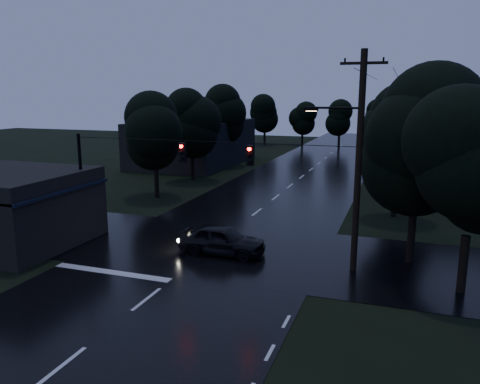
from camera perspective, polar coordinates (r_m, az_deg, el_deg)
The scene contains 18 objects.
ground at distance 16.07m, azimuth -20.89°, elevation -19.28°, with size 160.00×160.00×0.00m, color black.
main_road at distance 42.13m, azimuth 6.12°, elevation 0.71°, with size 12.00×120.00×0.02m, color black.
cross_street at distance 25.47m, azimuth -3.28°, elevation -6.71°, with size 60.00×9.00×0.02m, color black.
building_far_right at distance 44.91m, azimuth 25.10°, elevation 3.19°, with size 10.00×14.00×4.40m, color black.
building_far_left at distance 55.71m, azimuth -5.62°, elevation 6.03°, with size 10.00×16.00×5.00m, color black.
utility_pole_main at distance 21.55m, azimuth 14.04°, elevation 3.92°, with size 3.50×0.30×10.00m.
utility_pole_far at distance 38.52m, azimuth 17.70°, elevation 5.01°, with size 2.00×0.30×7.50m.
anchor_pole_left at distance 27.60m, azimuth -18.72°, elevation 0.57°, with size 0.18×0.18×6.00m, color black.
span_signals at distance 23.18m, azimuth -3.12°, elevation 4.76°, with size 15.00×0.37×1.12m.
tree_corner_near at distance 23.38m, azimuth 20.96°, elevation 5.91°, with size 4.48×4.48×9.44m.
tree_corner_far at distance 20.65m, azimuth 26.54°, elevation 2.65°, with size 3.92×3.92×8.26m.
tree_left_a at distance 37.22m, azimuth -10.37°, elevation 7.27°, with size 3.92×3.92×8.26m.
tree_left_b at distance 44.57m, azimuth -5.96°, elevation 8.60°, with size 4.20×4.20×8.85m.
tree_left_c at distance 53.98m, azimuth -1.98°, elevation 9.62°, with size 4.48×4.48×9.44m.
tree_right_a at distance 32.37m, azimuth 18.78°, elevation 6.84°, with size 4.20×4.20×8.85m.
tree_right_b at distance 40.33m, azimuth 19.84°, elevation 8.17°, with size 4.48×4.48×9.44m.
tree_right_c at distance 50.32m, azimuth 20.53°, elevation 9.15°, with size 4.76×4.76×10.03m.
car at distance 24.17m, azimuth -2.18°, elevation -5.83°, with size 1.80×4.47×1.52m, color black.
Camera 1 is at (9.32, -10.28, 8.10)m, focal length 35.00 mm.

